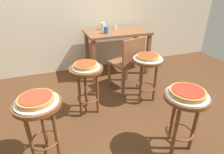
# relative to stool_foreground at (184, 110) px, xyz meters

# --- Properties ---
(ground_plane) EXTENTS (6.00, 6.00, 0.00)m
(ground_plane) POSITION_rel_stool_foreground_xyz_m (-0.56, 0.73, -0.48)
(ground_plane) COLOR #4C2D19
(stool_foreground) EXTENTS (0.41, 0.41, 0.64)m
(stool_foreground) POSITION_rel_stool_foreground_xyz_m (0.00, 0.00, 0.00)
(stool_foreground) COLOR brown
(stool_foreground) RESTS_ON ground_plane
(serving_plate_foreground) EXTENTS (0.38, 0.38, 0.01)m
(serving_plate_foreground) POSITION_rel_stool_foreground_xyz_m (0.00, 0.00, 0.16)
(serving_plate_foreground) COLOR silver
(serving_plate_foreground) RESTS_ON stool_foreground
(pizza_foreground) EXTENTS (0.32, 0.32, 0.05)m
(pizza_foreground) POSITION_rel_stool_foreground_xyz_m (0.00, 0.00, 0.19)
(pizza_foreground) COLOR #B78442
(pizza_foreground) RESTS_ON serving_plate_foreground
(stool_middle) EXTENTS (0.41, 0.41, 0.64)m
(stool_middle) POSITION_rel_stool_foreground_xyz_m (-1.28, 0.34, 0.00)
(stool_middle) COLOR brown
(stool_middle) RESTS_ON ground_plane
(serving_plate_middle) EXTENTS (0.37, 0.37, 0.01)m
(serving_plate_middle) POSITION_rel_stool_foreground_xyz_m (-1.28, 0.34, 0.16)
(serving_plate_middle) COLOR silver
(serving_plate_middle) RESTS_ON stool_middle
(pizza_middle) EXTENTS (0.31, 0.31, 0.05)m
(pizza_middle) POSITION_rel_stool_foreground_xyz_m (-1.28, 0.34, 0.19)
(pizza_middle) COLOR #B78442
(pizza_middle) RESTS_ON serving_plate_middle
(stool_leftside) EXTENTS (0.41, 0.41, 0.64)m
(stool_leftside) POSITION_rel_stool_foreground_xyz_m (0.11, 0.91, 0.00)
(stool_leftside) COLOR brown
(stool_leftside) RESTS_ON ground_plane
(serving_plate_leftside) EXTENTS (0.38, 0.38, 0.01)m
(serving_plate_leftside) POSITION_rel_stool_foreground_xyz_m (0.11, 0.91, 0.16)
(serving_plate_leftside) COLOR silver
(serving_plate_leftside) RESTS_ON stool_leftside
(pizza_leftside) EXTENTS (0.29, 0.29, 0.05)m
(pizza_leftside) POSITION_rel_stool_foreground_xyz_m (0.11, 0.91, 0.19)
(pizza_leftside) COLOR tan
(pizza_leftside) RESTS_ON serving_plate_leftside
(stool_rear) EXTENTS (0.41, 0.41, 0.64)m
(stool_rear) POSITION_rel_stool_foreground_xyz_m (-0.72, 0.91, 0.00)
(stool_rear) COLOR brown
(stool_rear) RESTS_ON ground_plane
(serving_plate_rear) EXTENTS (0.34, 0.34, 0.01)m
(serving_plate_rear) POSITION_rel_stool_foreground_xyz_m (-0.72, 0.91, 0.16)
(serving_plate_rear) COLOR silver
(serving_plate_rear) RESTS_ON stool_rear
(pizza_rear) EXTENTS (0.28, 0.28, 0.05)m
(pizza_rear) POSITION_rel_stool_foreground_xyz_m (-0.72, 0.91, 0.19)
(pizza_rear) COLOR tan
(pizza_rear) RESTS_ON serving_plate_rear
(dining_table) EXTENTS (1.10, 0.61, 0.78)m
(dining_table) POSITION_rel_stool_foreground_xyz_m (0.07, 1.94, 0.17)
(dining_table) COLOR brown
(dining_table) RESTS_ON ground_plane
(cup_near_edge) EXTENTS (0.08, 0.08, 0.11)m
(cup_near_edge) POSITION_rel_stool_foreground_xyz_m (-0.16, 1.86, 0.35)
(cup_near_edge) COLOR #3360B2
(cup_near_edge) RESTS_ON dining_table
(cup_far_edge) EXTENTS (0.07, 0.07, 0.12)m
(cup_far_edge) POSITION_rel_stool_foreground_xyz_m (-0.14, 2.12, 0.36)
(cup_far_edge) COLOR silver
(cup_far_edge) RESTS_ON dining_table
(condiment_shaker) EXTENTS (0.04, 0.04, 0.09)m
(condiment_shaker) POSITION_rel_stool_foreground_xyz_m (0.06, 2.02, 0.34)
(condiment_shaker) COLOR white
(condiment_shaker) RESTS_ON dining_table
(wooden_chair) EXTENTS (0.50, 0.50, 0.85)m
(wooden_chair) POSITION_rel_stool_foreground_xyz_m (-0.01, 1.27, -0.01)
(wooden_chair) COLOR brown
(wooden_chair) RESTS_ON ground_plane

